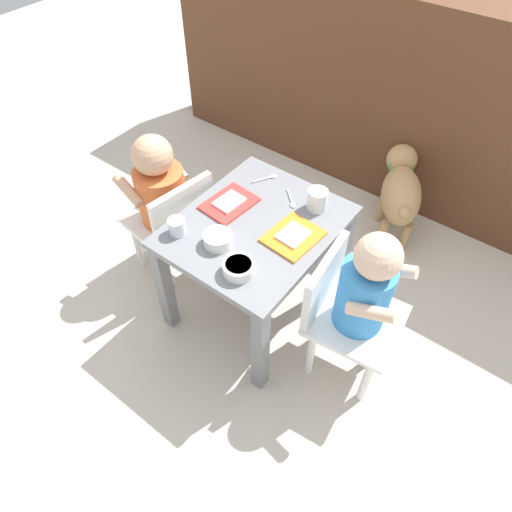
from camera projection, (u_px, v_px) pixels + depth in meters
The scene contains 14 objects.
ground_plane at pixel (256, 305), 1.86m from camera, with size 7.00×7.00×0.00m, color beige.
kitchen_cabinet_back at pixel (399, 92), 2.11m from camera, with size 2.31×0.38×0.90m, color #56331E.
dining_table at pixel (256, 242), 1.59m from camera, with size 0.48×0.58×0.45m.
seated_child_left at pixel (163, 194), 1.71m from camera, with size 0.32×0.32×0.63m.
seated_child_right at pixel (360, 293), 1.39m from camera, with size 0.31×0.31×0.65m.
dog at pixel (401, 189), 1.98m from camera, with size 0.30×0.42×0.35m.
food_tray_left at pixel (229, 203), 1.59m from camera, with size 0.15×0.19×0.02m.
food_tray_right at pixel (293, 236), 1.48m from camera, with size 0.16×0.19×0.02m.
water_cup_left at pixel (177, 227), 1.48m from camera, with size 0.06×0.06×0.06m.
water_cup_right at pixel (317, 201), 1.55m from camera, with size 0.07×0.07×0.07m.
cereal_bowl_right_side at pixel (218, 239), 1.45m from camera, with size 0.09×0.09×0.04m.
veggie_bowl_near at pixel (239, 268), 1.37m from camera, with size 0.10×0.10×0.04m.
spoon_by_left_tray at pixel (267, 178), 1.68m from camera, with size 0.06×0.09×0.01m.
spoon_by_right_tray at pixel (291, 200), 1.60m from camera, with size 0.08×0.08×0.01m.
Camera 1 is at (0.66, -0.88, 1.51)m, focal length 32.43 mm.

